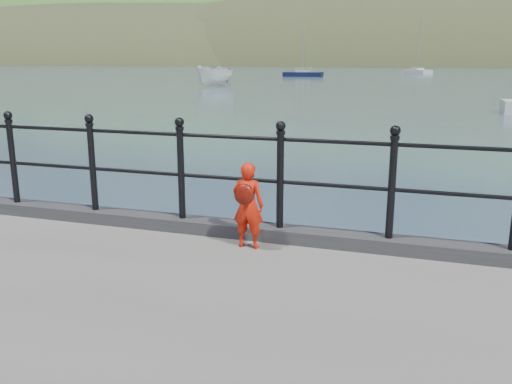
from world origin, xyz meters
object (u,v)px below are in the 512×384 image
(child, at_px, (248,204))
(railing, at_px, (229,165))
(sailboat_deep, at_px, (417,72))
(sailboat_left, at_px, (303,74))
(launch_white, at_px, (215,76))

(child, bearing_deg, railing, -45.31)
(railing, bearing_deg, child, -45.35)
(sailboat_deep, xyz_separation_m, sailboat_left, (-16.38, -21.39, -0.00))
(sailboat_deep, bearing_deg, sailboat_left, -74.52)
(sailboat_left, bearing_deg, launch_white, -94.70)
(sailboat_deep, bearing_deg, railing, -36.69)
(child, height_order, sailboat_deep, sailboat_deep)
(railing, height_order, child, railing)
(railing, height_order, launch_white, railing)
(railing, relative_size, launch_white, 3.28)
(launch_white, xyz_separation_m, sailboat_left, (2.59, 30.03, -0.73))
(child, distance_m, sailboat_deep, 100.08)
(launch_white, xyz_separation_m, sailboat_deep, (18.98, 51.42, -0.72))
(railing, height_order, sailboat_left, sailboat_left)
(launch_white, bearing_deg, sailboat_deep, 88.38)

